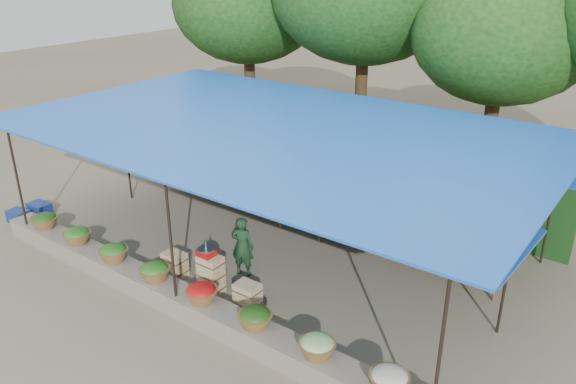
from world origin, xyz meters
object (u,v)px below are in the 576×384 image
Objects in this scene: weighing_scale at (206,252)px; vendor_seated at (243,246)px; crate_counter at (210,277)px; blue_crate_front at (19,216)px; blue_crate_back at (40,209)px.

vendor_seated is (0.16, 0.85, -0.22)m from weighing_scale.
crate_counter is 0.55m from weighing_scale.
blue_crate_front is at bearing -174.87° from crate_counter.
blue_crate_front is (-5.84, -0.52, -0.16)m from crate_counter.
crate_counter is 5.87m from blue_crate_front.
crate_counter is 6.77× the size of weighing_scale.
weighing_scale reaches higher than blue_crate_front.
vendor_seated is 2.61× the size of blue_crate_front.
crate_counter is at bearing 0.00° from weighing_scale.
blue_crate_back is (-5.85, -0.88, -0.47)m from vendor_seated.
weighing_scale is at bearing -3.59° from blue_crate_front.
blue_crate_back reaches higher than blue_crate_front.
weighing_scale is at bearing 62.99° from vendor_seated.
weighing_scale is 5.73m from blue_crate_back.
vendor_seated is at bearing 4.27° from blue_crate_front.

